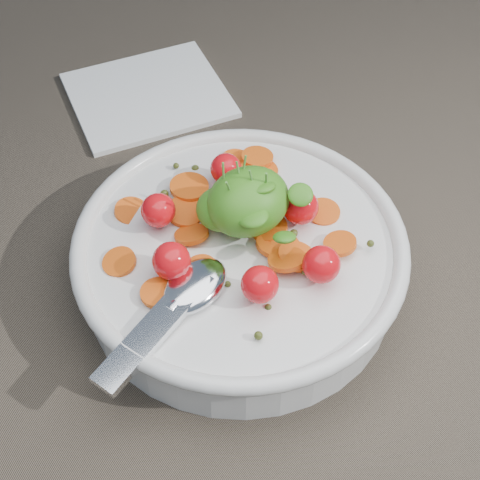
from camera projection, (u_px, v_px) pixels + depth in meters
ground at (221, 280)px, 0.64m from camera, size 6.00×6.00×0.00m
bowl at (240, 257)px, 0.62m from camera, size 0.30×0.28×0.12m
napkin at (148, 95)px, 0.81m from camera, size 0.19×0.17×0.01m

